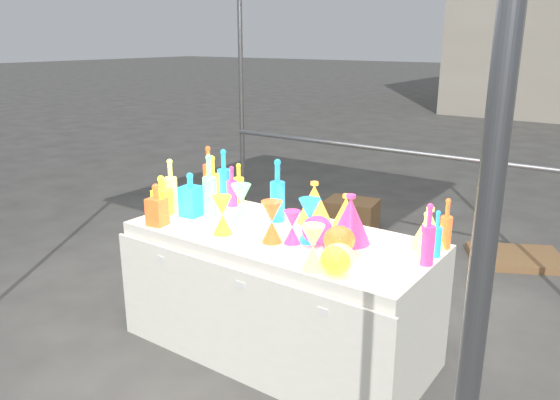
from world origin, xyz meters
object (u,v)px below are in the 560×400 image
Objects in this scene: hourglass_0 at (272,222)px; lampshade_0 at (314,202)px; decanter_0 at (162,195)px; display_table at (279,292)px; cardboard_box_closed at (351,217)px; bottle_0 at (239,183)px; globe_0 at (336,261)px.

lampshade_0 is at bearing 88.60° from hourglass_0.
decanter_0 reaches higher than hourglass_0.
display_table is 7.16× the size of decanter_0.
hourglass_0 reaches higher than cardboard_box_closed.
bottle_0 reaches higher than lampshade_0.
cardboard_box_closed is 1.84m from bottle_0.
hourglass_0 reaches higher than display_table.
decanter_0 is (-0.21, -2.20, 0.71)m from cardboard_box_closed.
hourglass_0 is at bearing -37.59° from bottle_0.
cardboard_box_closed is at bearing 90.37° from bottle_0.
decanter_0 is 0.86m from hourglass_0.
decanter_0 is at bearing -105.67° from cardboard_box_closed.
bottle_0 is 1.32m from globe_0.
bottle_0 is 1.75× the size of globe_0.
lampshade_0 reaches higher than cardboard_box_closed.
cardboard_box_closed is at bearing 68.53° from decanter_0.
bottle_0 is at bearing 150.11° from globe_0.
cardboard_box_closed is 3.07× the size of globe_0.
decanter_0 reaches higher than cardboard_box_closed.
display_table is at bearing -83.89° from cardboard_box_closed.
decanter_0 is (-0.81, -0.14, 0.50)m from display_table.
hourglass_0 reaches higher than globe_0.
globe_0 is at bearing -22.52° from decanter_0.
lampshade_0 is (0.87, 0.43, -0.00)m from decanter_0.
bottle_0 is 1.06× the size of lampshade_0.
cardboard_box_closed is (-0.61, 2.05, -0.20)m from display_table.
cardboard_box_closed is at bearing 106.41° from display_table.
bottle_0 is 1.16× the size of hourglass_0.
display_table is 7.19× the size of lampshade_0.
bottle_0 is at bearing 142.41° from hourglass_0.
cardboard_box_closed is 1.75× the size of bottle_0.
hourglass_0 is 0.53m from globe_0.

